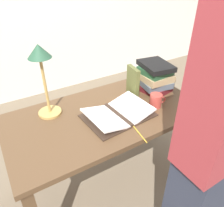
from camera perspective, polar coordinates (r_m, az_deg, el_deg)
The scene contains 9 objects.
ground_plane at distance 2.02m, azimuth -1.26°, elevation -19.35°, with size 12.00×12.00×0.00m, color #70604C.
reading_desk at distance 1.57m, azimuth -1.53°, elevation -5.29°, with size 1.35×0.71×0.72m.
open_book at distance 1.47m, azimuth 1.62°, elevation -2.66°, with size 0.47×0.34×0.06m.
book_stack_tall at distance 1.77m, azimuth 11.05°, elevation 6.81°, with size 0.26×0.29×0.23m.
book_standing_upright at distance 1.65m, azimuth 5.46°, elevation 5.55°, with size 0.05×0.15×0.24m.
reading_lamp at distance 1.40m, azimuth -17.96°, elevation 9.41°, with size 0.16×0.16×0.48m.
coffee_mug at distance 1.58m, azimuth 11.41°, elevation 0.78°, with size 0.11×0.09×0.10m.
pencil at distance 1.34m, azimuth 7.23°, elevation -7.86°, with size 0.03×0.17×0.01m.
person_reader at distance 1.10m, azimuth 25.06°, elevation -11.26°, with size 0.36×0.23×1.77m.
Camera 1 is at (-0.61, -1.08, 1.59)m, focal length 35.00 mm.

